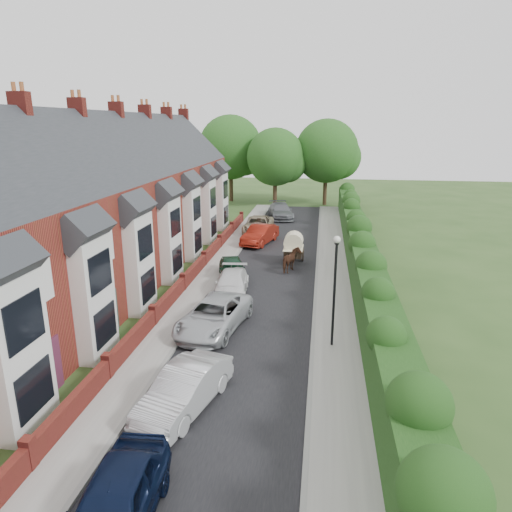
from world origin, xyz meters
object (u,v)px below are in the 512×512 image
at_px(car_silver_b, 214,315).
at_px(car_red, 260,234).
at_px(car_silver_a, 185,389).
at_px(horse_cart, 294,246).
at_px(car_green, 232,269).
at_px(car_navy, 115,506).
at_px(car_beige, 258,225).
at_px(horse, 291,261).
at_px(car_grey, 281,211).
at_px(lamppost, 335,278).
at_px(car_white, 232,284).

distance_m(car_silver_b, car_red, 16.80).
relative_size(car_silver_a, horse_cart, 1.46).
height_order(car_silver_a, car_green, car_silver_a).
relative_size(car_green, car_red, 0.83).
relative_size(car_navy, horse_cart, 1.48).
height_order(car_silver_a, car_red, car_red).
xyz_separation_m(car_beige, horse, (3.81, -11.00, 0.04)).
xyz_separation_m(car_silver_a, car_grey, (0.19, 34.12, 0.03)).
bearing_deg(horse_cart, lamppost, -78.44).
xyz_separation_m(car_grey, horse, (2.41, -18.09, 0.01)).
xyz_separation_m(car_green, car_grey, (1.30, 20.10, 0.10)).
bearing_deg(car_grey, car_red, -107.48).
height_order(car_red, horse_cart, horse_cart).
bearing_deg(car_white, car_beige, 86.75).
xyz_separation_m(car_silver_a, car_green, (-1.10, 14.01, -0.08)).
height_order(car_silver_a, car_white, car_silver_a).
relative_size(car_red, horse_cart, 1.52).
xyz_separation_m(car_silver_b, car_grey, (0.66, 27.70, 0.04)).
bearing_deg(horse_cart, car_beige, 113.03).
distance_m(car_beige, car_grey, 7.23).
bearing_deg(car_green, car_beige, 75.84).
distance_m(car_red, horse_cart, 6.05).
bearing_deg(lamppost, car_silver_a, -133.80).
bearing_deg(car_grey, horse, -96.09).
bearing_deg(car_silver_a, horse, 95.22).
relative_size(car_white, car_beige, 0.84).
bearing_deg(car_grey, car_navy, -104.24).
relative_size(car_green, car_grey, 0.74).
distance_m(car_white, car_grey, 22.90).
relative_size(car_red, car_beige, 0.88).
bearing_deg(car_silver_a, car_silver_b, 108.61).
distance_m(car_navy, horse_cart, 23.42).
distance_m(horse, horse_cart, 2.09).
distance_m(lamppost, car_green, 10.97).
height_order(car_navy, horse_cart, horse_cart).
bearing_deg(horse, car_silver_a, 97.97).
relative_size(car_navy, car_white, 1.02).
height_order(car_red, horse, horse).
xyz_separation_m(car_silver_a, car_beige, (-1.21, 27.03, -0.01)).
bearing_deg(horse, car_grey, -65.20).
bearing_deg(car_silver_a, lamppost, 60.65).
bearing_deg(car_white, car_silver_a, -92.70).
relative_size(lamppost, car_navy, 1.11).
height_order(car_silver_a, car_beige, car_silver_a).
xyz_separation_m(car_silver_b, car_green, (-0.64, 7.60, -0.06)).
xyz_separation_m(car_navy, car_silver_b, (-0.28, 11.60, -0.05)).
bearing_deg(horse_cart, horse, -90.00).
xyz_separation_m(lamppost, horse_cart, (-2.59, 12.65, -1.99)).
xyz_separation_m(car_navy, car_green, (-0.92, 19.20, -0.11)).
bearing_deg(car_white, horse, 50.98).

